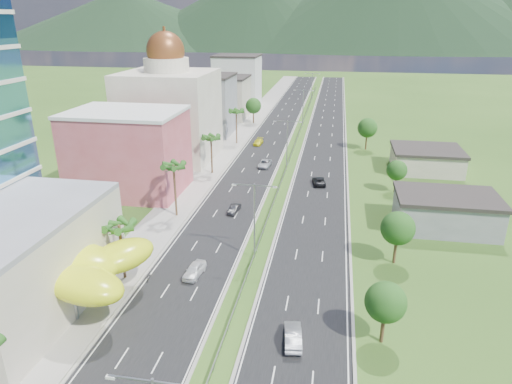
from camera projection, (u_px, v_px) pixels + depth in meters
The scene contains 34 objects.
ground at pixel (240, 299), 54.36m from camera, with size 500.00×500.00×0.00m, color #2D5119.
road_left at pixel (276, 128), 138.34m from camera, with size 11.00×260.00×0.04m, color black.
road_right at pixel (326, 130), 135.92m from camera, with size 11.00×260.00×0.04m, color black.
sidewalk_left at pixel (246, 127), 139.86m from camera, with size 7.00×260.00×0.12m, color gray.
median_guardrail at pixel (296, 142), 120.35m from camera, with size 0.10×216.06×0.76m.
streetlight_median_b at pixel (254, 214), 61.14m from camera, with size 6.04×0.25×11.00m.
streetlight_median_c at pixel (287, 140), 97.93m from camera, with size 6.04×0.25×11.00m.
streetlight_median_d at pixel (303, 104), 139.32m from camera, with size 6.04×0.25×11.00m.
streetlight_median_e at pixel (312, 84), 180.71m from camera, with size 6.04×0.25×11.00m.
lime_canopy at pixel (61, 264), 52.11m from camera, with size 18.00×15.00×7.40m.
pink_shophouse at pixel (128, 153), 85.62m from camera, with size 20.00×15.00×15.00m, color #B84B51.
domed_building at pixel (170, 110), 105.40m from camera, with size 20.00×20.00×28.70m.
midrise_grey at pixel (204, 105), 129.43m from camera, with size 16.00×15.00×16.00m, color slate.
midrise_beige at pixel (223, 98), 150.20m from camera, with size 16.00×15.00×13.00m, color #B3AC93.
midrise_white at pixel (237, 81), 170.46m from camera, with size 16.00×15.00×18.00m, color silver.
shed_near at pixel (445, 213), 71.95m from camera, with size 15.00×10.00×5.00m, color slate.
shed_far at pixel (426, 161), 99.33m from camera, with size 14.00×12.00×4.40m, color #B3AC93.
palm_tree_b at pixel (119, 228), 56.17m from camera, with size 3.60×3.60×8.10m.
palm_tree_c at pixel (174, 168), 74.05m from camera, with size 3.60×3.60×9.60m.
palm_tree_d at pixel (211, 139), 95.55m from camera, with size 3.60×3.60×8.60m.
palm_tree_e at pixel (236, 113), 118.27m from camera, with size 3.60×3.60×9.40m.
leafy_tree_lfar at pixel (253, 106), 142.24m from camera, with size 4.90×4.90×8.05m.
leafy_tree_ra at pixel (386, 302), 45.47m from camera, with size 4.20×4.20×6.90m.
leafy_tree_rb at pixel (398, 228), 60.48m from camera, with size 4.55×4.55×7.47m.
leafy_tree_rc at pixel (397, 170), 86.04m from camera, with size 3.85×3.85×6.33m.
leafy_tree_rd at pixel (367, 128), 113.85m from camera, with size 4.90×4.90×8.05m.
mountain_ridge at pixel (390, 51), 458.59m from camera, with size 860.00×140.00×90.00m, color black, non-canonical shape.
car_white_near_left at pixel (194, 270), 58.93m from camera, with size 1.86×4.62×1.57m, color white.
car_dark_left at pixel (234, 209), 78.10m from camera, with size 1.36×3.89×1.28m, color black.
car_silver_mid_left at pixel (265, 164), 102.05m from camera, with size 2.45×5.32×1.48m, color #B0B3B8.
car_yellow_far_left at pixel (258, 142), 119.97m from camera, with size 1.97×4.86×1.41m, color yellow.
car_silver_right at pixel (293, 336), 46.71m from camera, with size 1.71×4.89×1.61m, color #A1A2A8.
car_dark_far_right at pixel (319, 181), 91.33m from camera, with size 2.33×5.05×1.40m, color black.
motorcycle at pixel (149, 276), 58.08m from camera, with size 0.51×1.68×1.07m, color black.
Camera 1 is at (9.88, -45.18, 31.34)m, focal length 32.00 mm.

